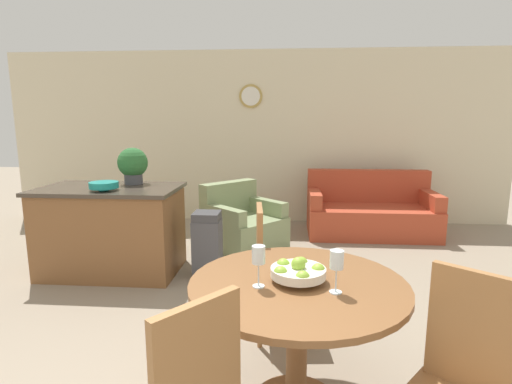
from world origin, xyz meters
TOP-DOWN VIEW (x-y plane):
  - wall_back at (-0.00, 5.31)m, footprint 8.00×0.09m
  - dining_table at (0.60, 0.94)m, footprint 1.19×1.19m
  - dining_chair_near_right at (1.29, 0.48)m, footprint 0.59×0.59m
  - dining_chair_far_side at (0.44, 1.75)m, footprint 0.46×0.46m
  - fruit_bowl at (0.60, 0.94)m, footprint 0.30×0.30m
  - wine_glass_left at (0.39, 0.85)m, footprint 0.07×0.07m
  - wine_glass_right at (0.79, 0.81)m, footprint 0.07×0.07m
  - kitchen_island at (-1.33, 2.89)m, footprint 1.46×0.86m
  - teal_bowl at (-1.29, 2.69)m, footprint 0.28×0.28m
  - potted_plant at (-1.15, 3.12)m, footprint 0.33×0.33m
  - trash_bin at (-0.29, 2.84)m, footprint 0.28×0.28m
  - couch at (1.74, 4.60)m, footprint 1.78×0.90m
  - armchair at (-0.03, 3.86)m, footprint 1.17×1.17m

SIDE VIEW (x-z plane):
  - armchair at x=-0.03m, z-range -0.13..0.69m
  - couch at x=1.74m, z-range -0.15..0.75m
  - trash_bin at x=-0.29m, z-range 0.00..0.69m
  - kitchen_island at x=-1.33m, z-range 0.00..0.94m
  - dining_chair_near_right at x=1.29m, z-range 0.03..1.03m
  - dining_chair_far_side at x=0.44m, z-range 0.03..1.03m
  - dining_table at x=0.60m, z-range 0.21..0.98m
  - fruit_bowl at x=0.60m, z-range 0.76..0.90m
  - wine_glass_left at x=0.39m, z-range 0.83..1.05m
  - wine_glass_right at x=0.79m, z-range 0.83..1.05m
  - teal_bowl at x=-1.29m, z-range 0.95..1.03m
  - potted_plant at x=-1.15m, z-range 0.95..1.35m
  - wall_back at x=0.00m, z-range 0.00..2.70m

